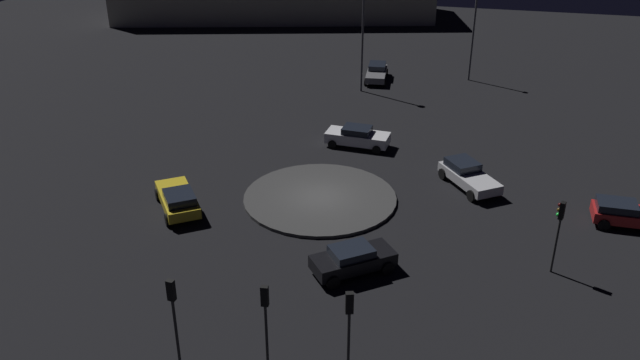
{
  "coord_description": "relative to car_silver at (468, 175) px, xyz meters",
  "views": [
    {
      "loc": [
        -8.38,
        33.92,
        18.82
      ],
      "look_at": [
        0.0,
        0.0,
        1.31
      ],
      "focal_mm": 36.75,
      "sensor_mm": 36.0,
      "label": 1
    }
  ],
  "objects": [
    {
      "name": "car_yellow",
      "position": [
        16.26,
        7.33,
        0.01
      ],
      "size": [
        4.14,
        4.74,
        1.48
      ],
      "rotation": [
        0.0,
        0.0,
        -0.94
      ],
      "color": "gold",
      "rests_on": "ground_plane"
    },
    {
      "name": "car_black",
      "position": [
        5.14,
        11.05,
        0.01
      ],
      "size": [
        4.34,
        3.91,
        1.45
      ],
      "rotation": [
        0.0,
        0.0,
        0.66
      ],
      "color": "black",
      "rests_on": "ground_plane"
    },
    {
      "name": "traffic_light_north_near",
      "position": [
        3.82,
        18.66,
        2.37
      ],
      "size": [
        0.35,
        0.39,
        4.42
      ],
      "rotation": [
        0.0,
        0.0,
        -1.26
      ],
      "color": "#2D2D2D",
      "rests_on": "ground_plane"
    },
    {
      "name": "traffic_light_north_far",
      "position": [
        7.24,
        18.3,
        2.0
      ],
      "size": [
        0.32,
        0.37,
        3.86
      ],
      "rotation": [
        0.0,
        0.0,
        -1.48
      ],
      "color": "#2D2D2D",
      "rests_on": "ground_plane"
    },
    {
      "name": "streetlamp_south_near",
      "position": [
        9.89,
        -16.46,
        5.19
      ],
      "size": [
        0.58,
        0.58,
        8.77
      ],
      "color": "#4C4C51",
      "rests_on": "ground_plane"
    },
    {
      "name": "streetlamp_south",
      "position": [
        0.82,
        -21.93,
        4.02
      ],
      "size": [
        0.45,
        0.45,
        7.81
      ],
      "color": "#4C4C51",
      "rests_on": "ground_plane"
    },
    {
      "name": "ground_plane",
      "position": [
        8.57,
        3.97,
        -0.76
      ],
      "size": [
        115.92,
        115.92,
        0.0
      ],
      "primitive_type": "plane",
      "color": "black"
    },
    {
      "name": "traffic_light_north",
      "position": [
        10.58,
        19.45,
        2.33
      ],
      "size": [
        0.33,
        0.37,
        4.36
      ],
      "rotation": [
        0.0,
        0.0,
        -1.7
      ],
      "color": "#2D2D2D",
      "rests_on": "ground_plane"
    },
    {
      "name": "car_red",
      "position": [
        -8.91,
        2.8,
        -0.02
      ],
      "size": [
        4.13,
        2.03,
        1.39
      ],
      "rotation": [
        0.0,
        0.0,
        3.14
      ],
      "color": "red",
      "rests_on": "ground_plane"
    },
    {
      "name": "roundabout_island",
      "position": [
        8.57,
        3.97,
        -0.66
      ],
      "size": [
        9.26,
        9.26,
        0.2
      ],
      "primitive_type": "cylinder",
      "color": "#383838",
      "rests_on": "ground_plane"
    },
    {
      "name": "car_grey",
      "position": [
        9.1,
        -19.98,
        -0.05
      ],
      "size": [
        2.27,
        4.61,
        1.35
      ],
      "rotation": [
        0.0,
        0.0,
        1.66
      ],
      "color": "slate",
      "rests_on": "ground_plane"
    },
    {
      "name": "car_silver",
      "position": [
        0.0,
        0.0,
        0.0
      ],
      "size": [
        4.13,
        4.72,
        1.46
      ],
      "rotation": [
        0.0,
        0.0,
        2.2
      ],
      "color": "silver",
      "rests_on": "ground_plane"
    },
    {
      "name": "car_white",
      "position": [
        7.9,
        -4.44,
        -0.01
      ],
      "size": [
        4.57,
        2.24,
        1.47
      ],
      "rotation": [
        0.0,
        0.0,
        3.07
      ],
      "color": "white",
      "rests_on": "ground_plane"
    },
    {
      "name": "traffic_light_west",
      "position": [
        -4.49,
        8.62,
        2.06
      ],
      "size": [
        0.39,
        0.36,
        3.96
      ],
      "rotation": [
        0.0,
        0.0,
        -0.34
      ],
      "color": "#2D2D2D",
      "rests_on": "ground_plane"
    }
  ]
}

